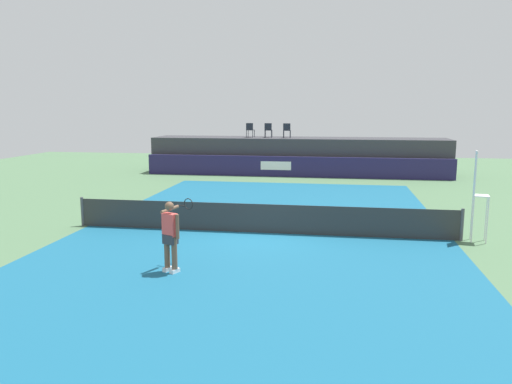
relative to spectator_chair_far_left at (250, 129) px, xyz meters
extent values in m
plane|color=#4C704C|center=(2.99, -12.18, -2.69)|extent=(48.00, 48.00, 0.00)
cube|color=#16597A|center=(2.99, -15.18, -2.69)|extent=(12.00, 22.00, 0.00)
cube|color=#231E4C|center=(2.99, -1.68, -2.09)|extent=(18.00, 0.20, 1.20)
cube|color=white|center=(1.84, -1.79, -2.03)|extent=(1.80, 0.02, 0.50)
cube|color=#38383D|center=(2.99, 0.12, -1.59)|extent=(18.00, 2.80, 2.20)
cylinder|color=#1E232D|center=(0.23, 0.26, -0.27)|extent=(0.04, 0.04, 0.44)
cylinder|color=#1E232D|center=(-0.17, 0.30, -0.27)|extent=(0.04, 0.04, 0.44)
cylinder|color=#1E232D|center=(0.19, -0.15, -0.27)|extent=(0.04, 0.04, 0.44)
cylinder|color=#1E232D|center=(-0.21, -0.11, -0.27)|extent=(0.04, 0.04, 0.44)
cube|color=#1E232D|center=(0.01, 0.07, -0.04)|extent=(0.48, 0.48, 0.03)
cube|color=#1E232D|center=(-0.01, -0.13, 0.19)|extent=(0.44, 0.07, 0.42)
cylinder|color=#1E232D|center=(1.34, 0.26, -0.27)|extent=(0.04, 0.04, 0.44)
cylinder|color=#1E232D|center=(0.94, 0.25, -0.27)|extent=(0.04, 0.04, 0.44)
cylinder|color=#1E232D|center=(1.35, -0.14, -0.27)|extent=(0.04, 0.04, 0.44)
cylinder|color=#1E232D|center=(0.95, -0.15, -0.27)|extent=(0.04, 0.04, 0.44)
cube|color=#1E232D|center=(1.15, 0.05, -0.04)|extent=(0.45, 0.45, 0.03)
cube|color=#1E232D|center=(1.15, -0.15, 0.19)|extent=(0.44, 0.03, 0.42)
cylinder|color=#1E232D|center=(2.51, 0.10, -0.27)|extent=(0.04, 0.04, 0.44)
cylinder|color=#1E232D|center=(2.11, 0.09, -0.27)|extent=(0.04, 0.04, 0.44)
cylinder|color=#1E232D|center=(2.52, -0.30, -0.27)|extent=(0.04, 0.04, 0.44)
cylinder|color=#1E232D|center=(2.12, -0.32, -0.27)|extent=(0.04, 0.04, 0.44)
cube|color=#1E232D|center=(2.31, -0.11, -0.04)|extent=(0.45, 0.45, 0.03)
cube|color=#1E232D|center=(2.32, -0.32, 0.19)|extent=(0.44, 0.04, 0.42)
cylinder|color=white|center=(9.84, -15.41, -1.99)|extent=(0.04, 0.04, 1.40)
cylinder|color=white|center=(9.91, -15.01, -1.99)|extent=(0.04, 0.04, 1.40)
cylinder|color=white|center=(9.44, -15.35, -1.99)|extent=(0.04, 0.04, 1.40)
cylinder|color=white|center=(9.51, -14.95, -1.99)|extent=(0.04, 0.04, 1.40)
cube|color=white|center=(9.68, -15.18, -1.28)|extent=(0.51, 0.51, 0.03)
cube|color=white|center=(9.47, -15.15, -0.60)|extent=(0.10, 0.44, 1.33)
cube|color=#2D2D2D|center=(2.99, -15.18, -2.22)|extent=(12.40, 0.02, 0.95)
cylinder|color=#4C4C51|center=(-3.21, -15.18, -2.19)|extent=(0.10, 0.10, 1.00)
cylinder|color=#4C4C51|center=(9.19, -15.18, -2.19)|extent=(0.10, 0.10, 1.00)
cube|color=white|center=(1.51, -19.47, -2.64)|extent=(0.21, 0.29, 0.10)
cylinder|color=brown|center=(1.51, -19.47, -2.18)|extent=(0.14, 0.14, 0.82)
cube|color=white|center=(1.29, -19.38, -2.64)|extent=(0.21, 0.29, 0.10)
cylinder|color=brown|center=(1.29, -19.38, -2.18)|extent=(0.14, 0.14, 0.82)
cube|color=#333338|center=(1.40, -19.42, -1.85)|extent=(0.40, 0.34, 0.24)
cube|color=#E54C47|center=(1.40, -19.42, -1.49)|extent=(0.41, 0.33, 0.56)
sphere|color=brown|center=(1.40, -19.42, -1.03)|extent=(0.22, 0.22, 0.22)
cylinder|color=brown|center=(1.62, -19.52, -1.51)|extent=(0.09, 0.09, 0.60)
cylinder|color=brown|center=(1.29, -19.08, -1.19)|extent=(0.33, 0.59, 0.14)
cylinder|color=black|center=(1.46, -18.70, -1.16)|extent=(0.29, 0.15, 0.03)
torus|color=black|center=(1.57, -18.43, -1.16)|extent=(0.29, 0.14, 0.30)
sphere|color=#D8EA33|center=(5.38, -13.96, -2.66)|extent=(0.07, 0.07, 0.07)
camera|label=1|loc=(5.37, -30.79, 1.31)|focal=35.03mm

